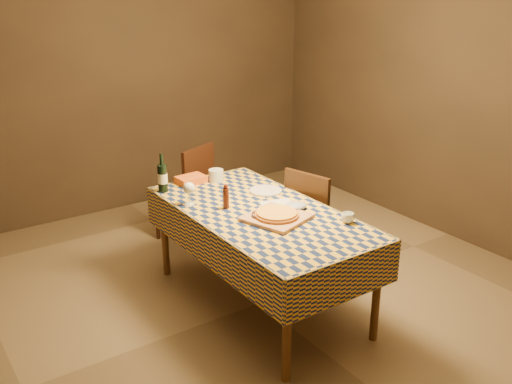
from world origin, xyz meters
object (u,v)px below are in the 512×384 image
bowl (262,216)px  chair_right (314,217)px  pizza (277,214)px  white_plate (266,191)px  wine_bottle (163,178)px  chair_far (190,187)px  cutting_board (277,218)px  dining_table (260,220)px

bowl → chair_right: chair_right is taller
pizza → white_plate: bearing=62.5°
wine_bottle → chair_far: 0.86m
white_plate → wine_bottle: bearing=145.1°
cutting_board → chair_far: size_ratio=0.42×
chair_far → pizza: bearing=-94.6°
cutting_board → chair_far: (0.12, 1.53, -0.26)m
dining_table → cutting_board: (0.01, -0.19, 0.09)m
dining_table → wine_bottle: wine_bottle is taller
wine_bottle → chair_right: wine_bottle is taller
cutting_board → pizza: 0.03m
bowl → chair_far: (0.21, 1.47, -0.27)m
dining_table → white_plate: size_ratio=7.19×
dining_table → pizza: size_ratio=4.48×
bowl → wine_bottle: (-0.32, 0.90, 0.09)m
dining_table → wine_bottle: 0.88m
white_plate → chair_right: size_ratio=0.28×
dining_table → chair_right: 0.66m
cutting_board → bowl: bearing=145.6°
dining_table → white_plate: bearing=48.6°
cutting_board → dining_table: bearing=92.6°
bowl → white_plate: (0.34, 0.43, -0.01)m
bowl → wine_bottle: bearing=109.7°
dining_table → bowl: 0.18m
bowl → chair_right: size_ratio=0.15×
pizza → wine_bottle: 1.04m
wine_bottle → chair_far: (0.53, 0.57, -0.36)m
wine_bottle → white_plate: 0.82m
pizza → white_plate: pizza is taller
white_plate → chair_right: chair_right is taller
pizza → chair_far: 1.56m
dining_table → pizza: 0.22m
bowl → chair_right: (0.71, 0.26, -0.27)m
bowl → white_plate: bearing=51.6°
bowl → dining_table: bearing=59.6°
cutting_board → chair_far: chair_far is taller
wine_bottle → cutting_board: bearing=-66.9°
bowl → pizza: bearing=-34.4°
pizza → white_plate: size_ratio=1.61×
cutting_board → bowl: size_ratio=2.76×
dining_table → chair_right: bearing=11.4°
pizza → white_plate: (0.26, 0.49, -0.03)m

